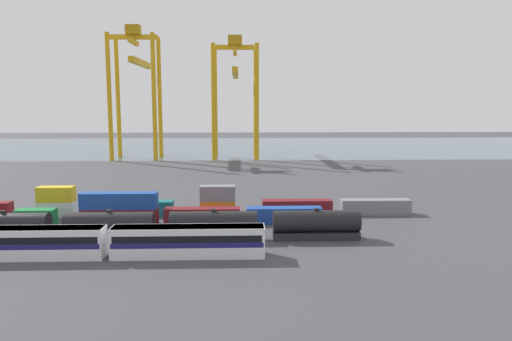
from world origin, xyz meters
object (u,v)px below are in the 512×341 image
(shipping_container_13, at_px, (297,207))
(passenger_train, at_px, (108,241))
(shipping_container_11, at_px, (218,208))
(gantry_crane_west, at_px, (136,78))
(freight_tank_row, at_px, (110,226))
(gantry_crane_central, at_px, (235,84))

(shipping_container_13, bearing_deg, passenger_train, -139.47)
(shipping_container_11, xyz_separation_m, shipping_container_13, (13.78, 0.00, 0.00))
(shipping_container_11, bearing_deg, gantry_crane_west, 109.53)
(freight_tank_row, relative_size, shipping_container_11, 11.71)
(passenger_train, height_order, shipping_container_13, passenger_train)
(passenger_train, bearing_deg, freight_tank_row, 103.47)
(gantry_crane_central, bearing_deg, passenger_train, -97.48)
(freight_tank_row, distance_m, shipping_container_11, 21.05)
(passenger_train, bearing_deg, shipping_container_11, 60.68)
(gantry_crane_central, bearing_deg, shipping_container_13, -82.98)
(gantry_crane_west, distance_m, gantry_crane_central, 34.84)
(passenger_train, distance_m, shipping_container_11, 26.01)
(shipping_container_11, height_order, gantry_crane_west, gantry_crane_west)
(passenger_train, bearing_deg, gantry_crane_west, 99.78)
(freight_tank_row, distance_m, gantry_crane_west, 111.09)
(shipping_container_11, xyz_separation_m, gantry_crane_west, (-32.38, 91.31, 26.78))
(passenger_train, height_order, freight_tank_row, freight_tank_row)
(shipping_container_13, relative_size, gantry_crane_west, 0.26)
(passenger_train, xyz_separation_m, shipping_container_11, (12.73, 22.67, -0.84))
(shipping_container_11, relative_size, shipping_container_13, 0.50)
(passenger_train, relative_size, shipping_container_13, 3.25)
(freight_tank_row, bearing_deg, passenger_train, -76.53)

